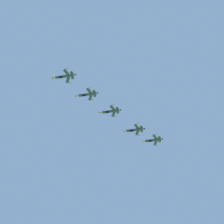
% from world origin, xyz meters
% --- Properties ---
extents(fighter_jet_lead, '(15.90, 10.32, 4.38)m').
position_xyz_m(fighter_jet_lead, '(-48.51, 54.99, 156.68)').
color(fighter_jet_lead, '#4C5666').
extents(fighter_jet_left_wing, '(15.90, 10.46, 4.38)m').
position_xyz_m(fighter_jet_left_wing, '(-40.31, 73.28, 158.87)').
color(fighter_jet_left_wing, '#4C5666').
extents(fighter_jet_right_wing, '(15.90, 10.45, 4.38)m').
position_xyz_m(fighter_jet_right_wing, '(-29.93, 91.60, 159.16)').
color(fighter_jet_right_wing, '#4C5666').
extents(fighter_jet_left_outer, '(15.90, 10.42, 4.39)m').
position_xyz_m(fighter_jet_left_outer, '(-17.84, 109.55, 154.32)').
color(fighter_jet_left_outer, '#4C5666').
extents(fighter_jet_right_outer, '(15.90, 10.37, 4.38)m').
position_xyz_m(fighter_jet_right_outer, '(-7.94, 125.98, 157.70)').
color(fighter_jet_right_outer, '#4C5666').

